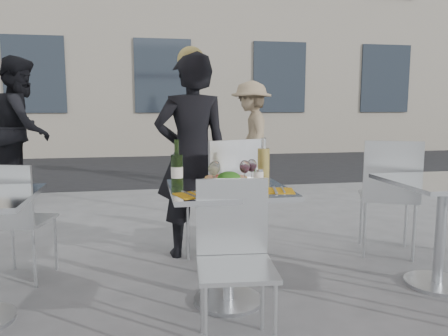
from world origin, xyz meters
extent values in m
plane|color=slate|center=(0.00, 0.00, 0.00)|extent=(80.00, 80.00, 0.00)
cube|color=black|center=(0.00, 6.50, 0.00)|extent=(24.00, 5.00, 0.00)
cylinder|color=#B7BABF|center=(0.00, 0.00, 0.01)|extent=(0.44, 0.44, 0.02)
cylinder|color=#B7BABF|center=(0.00, 0.00, 0.37)|extent=(0.07, 0.07, 0.72)
cube|color=silver|center=(0.00, 0.00, 0.73)|extent=(0.72, 0.72, 0.03)
cylinder|color=#B7BABF|center=(1.50, 0.00, 0.01)|extent=(0.44, 0.44, 0.02)
cylinder|color=#B7BABF|center=(1.50, 0.00, 0.37)|extent=(0.07, 0.07, 0.72)
cube|color=silver|center=(1.50, 0.00, 0.73)|extent=(0.72, 0.72, 0.03)
cylinder|color=silver|center=(0.19, 0.97, 0.24)|extent=(0.03, 0.03, 0.49)
cylinder|color=silver|center=(-0.17, 0.83, 0.24)|extent=(0.03, 0.03, 0.49)
cylinder|color=silver|center=(0.33, 0.61, 0.24)|extent=(0.03, 0.03, 0.49)
cylinder|color=silver|center=(-0.04, 0.47, 0.24)|extent=(0.03, 0.03, 0.49)
cube|color=silver|center=(0.08, 0.72, 0.50)|extent=(0.59, 0.59, 0.03)
cube|color=silver|center=(0.16, 0.51, 0.76)|extent=(0.44, 0.18, 0.49)
cylinder|color=silver|center=(-0.24, -0.69, 0.21)|extent=(0.02, 0.02, 0.42)
cylinder|color=silver|center=(0.09, -0.72, 0.21)|extent=(0.02, 0.02, 0.42)
cylinder|color=silver|center=(-0.22, -0.36, 0.21)|extent=(0.02, 0.02, 0.42)
cylinder|color=silver|center=(0.12, -0.39, 0.21)|extent=(0.02, 0.02, 0.42)
cube|color=silver|center=(-0.06, -0.54, 0.43)|extent=(0.42, 0.42, 0.02)
cube|color=silver|center=(-0.05, -0.34, 0.65)|extent=(0.39, 0.06, 0.42)
cylinder|color=silver|center=(-1.19, 0.79, 0.21)|extent=(0.02, 0.02, 0.42)
cylinder|color=silver|center=(-1.52, 0.87, 0.21)|extent=(0.02, 0.02, 0.42)
cylinder|color=silver|center=(-1.27, 0.46, 0.21)|extent=(0.02, 0.02, 0.42)
cube|color=silver|center=(-1.40, 0.67, 0.43)|extent=(0.47, 0.47, 0.02)
cube|color=silver|center=(-1.44, 0.48, 0.65)|extent=(0.39, 0.11, 0.42)
cylinder|color=silver|center=(1.77, 0.81, 0.24)|extent=(0.03, 0.03, 0.48)
cylinder|color=silver|center=(1.42, 0.96, 0.24)|extent=(0.03, 0.03, 0.48)
cylinder|color=silver|center=(1.61, 0.46, 0.24)|extent=(0.03, 0.03, 0.48)
cylinder|color=silver|center=(1.27, 0.61, 0.24)|extent=(0.03, 0.03, 0.48)
cube|color=silver|center=(1.52, 0.71, 0.49)|extent=(0.58, 0.58, 0.03)
cube|color=silver|center=(1.43, 0.51, 0.74)|extent=(0.42, 0.20, 0.48)
imported|color=black|center=(-0.12, 0.95, 0.84)|extent=(0.64, 0.45, 1.67)
imported|color=black|center=(-2.09, 3.59, 0.95)|extent=(0.74, 0.94, 1.90)
imported|color=#8E785C|center=(1.10, 3.86, 0.81)|extent=(0.71, 1.11, 1.63)
cylinder|color=tan|center=(-0.01, -0.14, 0.76)|extent=(0.31, 0.31, 0.02)
cylinder|color=beige|center=(-0.01, -0.14, 0.77)|extent=(0.27, 0.27, 0.00)
cylinder|color=white|center=(0.03, 0.21, 0.76)|extent=(0.33, 0.33, 0.01)
cylinder|color=tan|center=(0.03, 0.22, 0.77)|extent=(0.29, 0.29, 0.02)
cylinder|color=beige|center=(0.03, 0.21, 0.78)|extent=(0.25, 0.25, 0.00)
cylinder|color=white|center=(0.02, 0.08, 0.76)|extent=(0.22, 0.22, 0.01)
ellipsoid|color=#1F6118|center=(0.02, 0.08, 0.80)|extent=(0.15, 0.15, 0.08)
sphere|color=#B21914|center=(0.06, 0.10, 0.81)|extent=(0.03, 0.03, 0.03)
cylinder|color=#2C491B|center=(-0.31, 0.09, 0.85)|extent=(0.07, 0.07, 0.20)
cone|color=#2C491B|center=(-0.31, 0.09, 0.95)|extent=(0.07, 0.07, 0.03)
cylinder|color=#2C491B|center=(-0.31, 0.09, 0.99)|extent=(0.03, 0.03, 0.10)
cylinder|color=silver|center=(-0.31, 0.09, 0.84)|extent=(0.07, 0.08, 0.07)
cylinder|color=#E5CA61|center=(0.28, 0.19, 0.86)|extent=(0.08, 0.08, 0.22)
cylinder|color=white|center=(0.28, 0.19, 1.00)|extent=(0.03, 0.03, 0.08)
cylinder|color=white|center=(0.20, 0.02, 0.80)|extent=(0.06, 0.06, 0.09)
cylinder|color=silver|center=(0.20, 0.02, 0.85)|extent=(0.06, 0.06, 0.02)
cylinder|color=white|center=(-0.09, 0.02, 0.75)|extent=(0.06, 0.06, 0.00)
cylinder|color=white|center=(-0.09, 0.02, 0.80)|extent=(0.01, 0.01, 0.09)
ellipsoid|color=white|center=(-0.09, 0.02, 0.86)|extent=(0.07, 0.07, 0.08)
ellipsoid|color=beige|center=(-0.09, 0.02, 0.85)|extent=(0.05, 0.05, 0.05)
cylinder|color=white|center=(-0.07, 0.10, 0.75)|extent=(0.06, 0.06, 0.00)
cylinder|color=white|center=(-0.07, 0.10, 0.80)|extent=(0.01, 0.01, 0.09)
ellipsoid|color=white|center=(-0.07, 0.10, 0.86)|extent=(0.07, 0.07, 0.08)
ellipsoid|color=beige|center=(-0.07, 0.10, 0.85)|extent=(0.05, 0.05, 0.05)
cylinder|color=white|center=(0.12, 0.08, 0.75)|extent=(0.06, 0.06, 0.00)
cylinder|color=white|center=(0.12, 0.08, 0.80)|extent=(0.01, 0.01, 0.09)
ellipsoid|color=white|center=(0.12, 0.08, 0.86)|extent=(0.07, 0.07, 0.08)
ellipsoid|color=#41091A|center=(0.12, 0.08, 0.85)|extent=(0.05, 0.05, 0.05)
cylinder|color=white|center=(0.18, 0.13, 0.75)|extent=(0.06, 0.06, 0.00)
cylinder|color=white|center=(0.18, 0.13, 0.80)|extent=(0.01, 0.01, 0.09)
ellipsoid|color=white|center=(0.18, 0.13, 0.86)|extent=(0.07, 0.07, 0.08)
ellipsoid|color=#41091A|center=(0.18, 0.13, 0.85)|extent=(0.05, 0.05, 0.05)
cube|color=orange|center=(-0.24, -0.20, 0.75)|extent=(0.23, 0.23, 0.00)
cube|color=#B7BABF|center=(-0.26, -0.20, 0.76)|extent=(0.08, 0.20, 0.00)
cube|color=#B7BABF|center=(-0.21, -0.20, 0.76)|extent=(0.06, 0.17, 0.00)
cube|color=orange|center=(0.27, -0.17, 0.75)|extent=(0.21, 0.21, 0.00)
cube|color=#B7BABF|center=(0.25, -0.17, 0.76)|extent=(0.06, 0.20, 0.00)
cube|color=#B7BABF|center=(0.30, -0.17, 0.76)|extent=(0.05, 0.18, 0.00)
camera|label=1|loc=(-0.51, -2.61, 1.25)|focal=35.00mm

